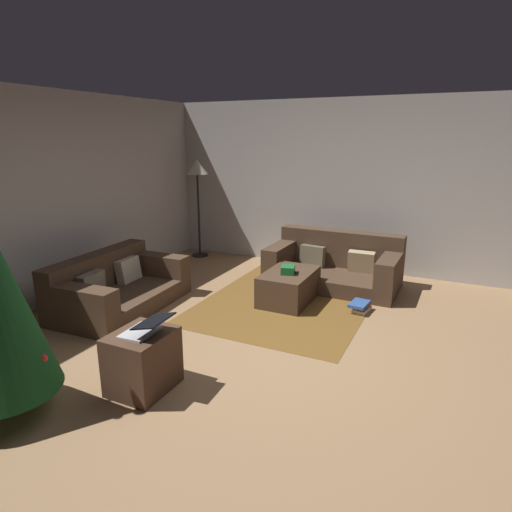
% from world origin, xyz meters
% --- Properties ---
extents(ground_plane, '(6.40, 6.40, 0.00)m').
position_xyz_m(ground_plane, '(0.00, 0.00, 0.00)').
color(ground_plane, '#93704C').
extents(rear_partition, '(6.40, 0.12, 2.60)m').
position_xyz_m(rear_partition, '(0.00, 3.14, 1.30)').
color(rear_partition, '#BCB7B2').
rests_on(rear_partition, ground_plane).
extents(corner_partition, '(0.12, 6.40, 2.60)m').
position_xyz_m(corner_partition, '(3.14, 0.00, 1.30)').
color(corner_partition, '#B5B0AB').
rests_on(corner_partition, ground_plane).
extents(couch_left, '(1.71, 1.04, 0.66)m').
position_xyz_m(couch_left, '(0.25, 2.24, 0.25)').
color(couch_left, '#473323').
rests_on(couch_left, ground_plane).
extents(couch_right, '(0.98, 1.79, 0.73)m').
position_xyz_m(couch_right, '(2.26, 0.05, 0.27)').
color(couch_right, '#473323').
rests_on(couch_right, ground_plane).
extents(ottoman, '(0.87, 0.56, 0.39)m').
position_xyz_m(ottoman, '(1.35, 0.39, 0.20)').
color(ottoman, '#473323').
rests_on(ottoman, ground_plane).
extents(gift_box, '(0.24, 0.21, 0.10)m').
position_xyz_m(gift_box, '(1.28, 0.39, 0.44)').
color(gift_box, '#19662D').
rests_on(gift_box, ottoman).
extents(tv_remote, '(0.11, 0.17, 0.02)m').
position_xyz_m(tv_remote, '(1.33, 0.36, 0.40)').
color(tv_remote, black).
rests_on(tv_remote, ottoman).
extents(side_table, '(0.52, 0.44, 0.50)m').
position_xyz_m(side_table, '(-1.05, 0.75, 0.25)').
color(side_table, '#4C3323').
rests_on(side_table, ground_plane).
extents(laptop, '(0.35, 0.38, 0.16)m').
position_xyz_m(laptop, '(-1.05, 0.70, 0.56)').
color(laptop, silver).
rests_on(laptop, side_table).
extents(book_stack, '(0.32, 0.24, 0.12)m').
position_xyz_m(book_stack, '(1.39, -0.51, 0.07)').
color(book_stack, beige).
rests_on(book_stack, ground_plane).
extents(corner_lamp, '(0.36, 0.36, 1.67)m').
position_xyz_m(corner_lamp, '(2.72, 2.61, 1.42)').
color(corner_lamp, black).
rests_on(corner_lamp, ground_plane).
extents(area_rug, '(2.60, 2.00, 0.01)m').
position_xyz_m(area_rug, '(1.35, 0.39, 0.00)').
color(area_rug, brown).
rests_on(area_rug, ground_plane).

